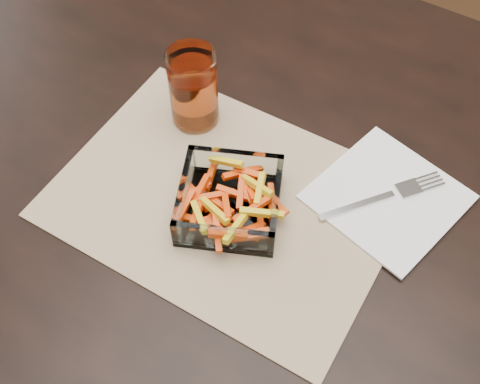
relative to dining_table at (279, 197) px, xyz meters
The scene contains 6 objects.
dining_table is the anchor object (origin of this frame).
placemat 0.14m from the dining_table, 109.45° to the right, with size 0.45×0.33×0.00m, color tan.
glass_bowl 0.16m from the dining_table, 99.52° to the right, with size 0.17×0.17×0.05m.
tumbler 0.21m from the dining_table, behind, with size 0.07×0.07×0.12m.
napkin 0.18m from the dining_table, ahead, with size 0.18×0.18×0.00m, color white.
fork 0.18m from the dining_table, ahead, with size 0.13×0.16×0.00m.
Camera 1 is at (0.23, -0.48, 1.43)m, focal length 45.00 mm.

